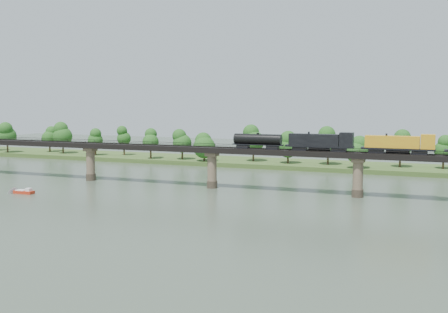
% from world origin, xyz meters
% --- Properties ---
extents(ground, '(400.00, 400.00, 0.00)m').
position_xyz_m(ground, '(0.00, 0.00, 0.00)').
color(ground, '#364435').
rests_on(ground, ground).
extents(far_bank, '(300.00, 24.00, 1.60)m').
position_xyz_m(far_bank, '(0.00, 85.00, 0.80)').
color(far_bank, '#344F1F').
rests_on(far_bank, ground).
extents(bridge, '(236.00, 30.00, 11.50)m').
position_xyz_m(bridge, '(0.00, 30.00, 5.46)').
color(bridge, '#473A2D').
rests_on(bridge, ground).
extents(bridge_superstructure, '(220.00, 4.90, 0.75)m').
position_xyz_m(bridge_superstructure, '(0.00, 30.00, 11.79)').
color(bridge_superstructure, black).
rests_on(bridge_superstructure, bridge).
extents(far_treeline, '(289.06, 17.54, 13.60)m').
position_xyz_m(far_treeline, '(-8.21, 80.52, 8.83)').
color(far_treeline, '#382619').
rests_on(far_treeline, far_bank).
extents(freight_train, '(71.38, 2.78, 4.91)m').
position_xyz_m(freight_train, '(43.13, 30.00, 13.85)').
color(freight_train, black).
rests_on(freight_train, bridge).
extents(motorboat, '(5.55, 2.06, 1.55)m').
position_xyz_m(motorboat, '(-42.83, 3.71, 0.53)').
color(motorboat, red).
rests_on(motorboat, ground).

